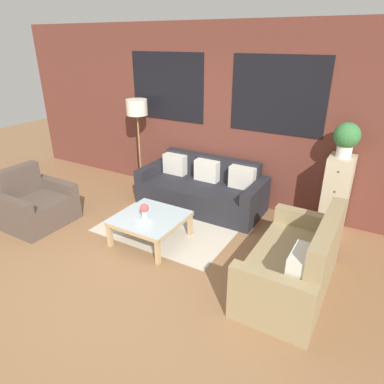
{
  "coord_description": "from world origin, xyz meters",
  "views": [
    {
      "loc": [
        2.42,
        -2.55,
        2.54
      ],
      "look_at": [
        0.19,
        1.28,
        0.55
      ],
      "focal_mm": 32.0,
      "sensor_mm": 36.0,
      "label": 1
    }
  ],
  "objects": [
    {
      "name": "wall_back_brick",
      "position": [
        0.0,
        2.44,
        1.41
      ],
      "size": [
        8.4,
        0.09,
        2.8
      ],
      "color": "brown",
      "rests_on": "ground_plane"
    },
    {
      "name": "potted_plant",
      "position": [
        1.98,
        2.15,
        1.38
      ],
      "size": [
        0.33,
        0.33,
        0.45
      ],
      "color": "silver",
      "rests_on": "drawer_cabinet"
    },
    {
      "name": "coffee_table",
      "position": [
        -0.1,
        0.65,
        0.31
      ],
      "size": [
        0.85,
        0.85,
        0.37
      ],
      "color": "silver",
      "rests_on": "ground_plane"
    },
    {
      "name": "settee_vintage",
      "position": [
        1.85,
        0.62,
        0.31
      ],
      "size": [
        0.8,
        1.54,
        0.92
      ],
      "color": "#99845B",
      "rests_on": "ground_plane"
    },
    {
      "name": "rug",
      "position": [
        -0.1,
        1.23,
        0.0
      ],
      "size": [
        1.9,
        1.65,
        0.0
      ],
      "color": "beige",
      "rests_on": "ground_plane"
    },
    {
      "name": "floor_lamp",
      "position": [
        -1.35,
        2.05,
        1.39
      ],
      "size": [
        0.36,
        0.36,
        1.61
      ],
      "color": "olive",
      "rests_on": "ground_plane"
    },
    {
      "name": "drawer_cabinet",
      "position": [
        1.98,
        2.15,
        0.56
      ],
      "size": [
        0.33,
        0.43,
        1.12
      ],
      "color": "#C6B793",
      "rests_on": "ground_plane"
    },
    {
      "name": "flower_vase",
      "position": [
        -0.13,
        0.58,
        0.49
      ],
      "size": [
        0.12,
        0.12,
        0.21
      ],
      "color": "silver",
      "rests_on": "coffee_table"
    },
    {
      "name": "armchair_corner",
      "position": [
        -1.87,
        0.2,
        0.28
      ],
      "size": [
        0.8,
        0.91,
        0.84
      ],
      "color": "brown",
      "rests_on": "ground_plane"
    },
    {
      "name": "couch_dark",
      "position": [
        -0.01,
        1.95,
        0.29
      ],
      "size": [
        2.02,
        0.88,
        0.78
      ],
      "color": "#232328",
      "rests_on": "ground_plane"
    },
    {
      "name": "ground_plane",
      "position": [
        0.0,
        0.0,
        0.0
      ],
      "size": [
        16.0,
        16.0,
        0.0
      ],
      "primitive_type": "plane",
      "color": "#8E6642"
    }
  ]
}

